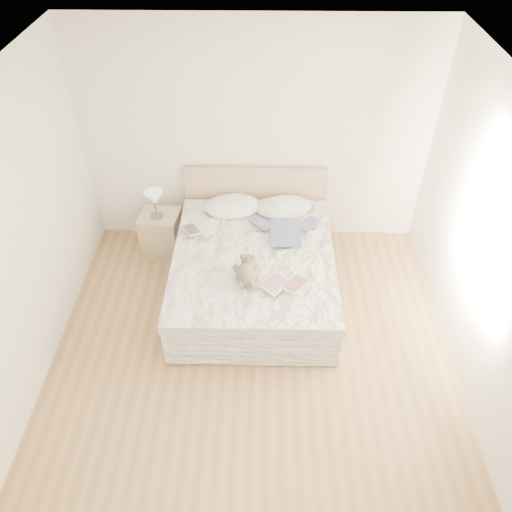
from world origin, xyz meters
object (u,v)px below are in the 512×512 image
photo_book (199,230)px  table_lamp (154,199)px  bed (254,269)px  childrens_book (286,284)px  teddy_bear (245,278)px  nightstand (162,233)px

photo_book → table_lamp: bearing=111.6°
bed → photo_book: bed is taller
table_lamp → childrens_book: bearing=-38.6°
childrens_book → teddy_bear: size_ratio=1.24×
teddy_bear → childrens_book: bearing=-8.1°
nightstand → bed: bearing=-29.5°
nightstand → childrens_book: size_ratio=1.35×
bed → nightstand: size_ratio=3.83×
bed → nightstand: (-1.14, 0.65, -0.03)m
nightstand → table_lamp: 0.53m
teddy_bear → bed: bearing=82.8°
nightstand → photo_book: photo_book is taller
bed → table_lamp: size_ratio=6.28×
photo_book → childrens_book: bearing=-77.7°
table_lamp → childrens_book: 1.90m
childrens_book → teddy_bear: teddy_bear is taller
bed → teddy_bear: (-0.07, -0.51, 0.34)m
bed → table_lamp: (-1.15, 0.61, 0.50)m
photo_book → childrens_book: size_ratio=0.84×
photo_book → bed: bearing=-59.8°
table_lamp → childrens_book: size_ratio=0.82×
nightstand → table_lamp: (-0.01, -0.04, 0.53)m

